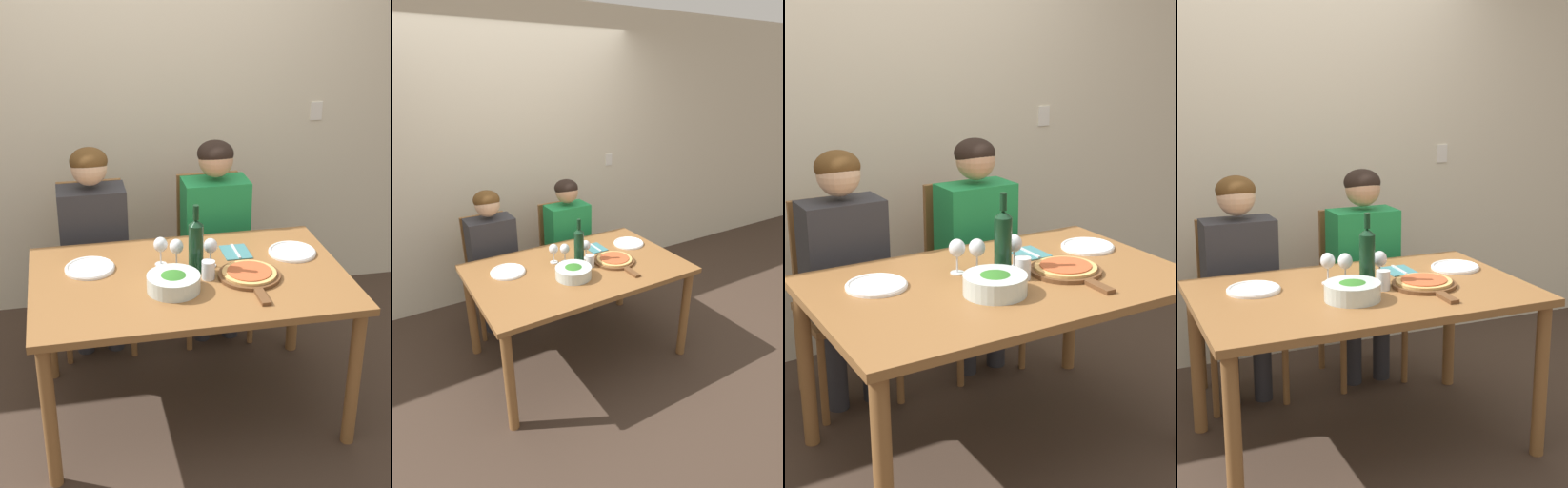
% 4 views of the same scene
% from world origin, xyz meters
% --- Properties ---
extents(ground_plane, '(40.00, 40.00, 0.00)m').
position_xyz_m(ground_plane, '(0.00, 0.00, 0.00)').
color(ground_plane, '#3D2D23').
extents(back_wall, '(10.00, 0.06, 2.70)m').
position_xyz_m(back_wall, '(0.00, 1.29, 1.35)').
color(back_wall, beige).
rests_on(back_wall, ground).
extents(dining_table, '(1.54, 0.97, 0.78)m').
position_xyz_m(dining_table, '(0.00, 0.00, 0.69)').
color(dining_table, brown).
rests_on(dining_table, ground).
extents(chair_left, '(0.42, 0.42, 0.99)m').
position_xyz_m(chair_left, '(-0.42, 0.81, 0.53)').
color(chair_left, brown).
rests_on(chair_left, ground).
extents(chair_right, '(0.42, 0.42, 0.99)m').
position_xyz_m(chair_right, '(0.30, 0.81, 0.53)').
color(chair_right, brown).
rests_on(chair_right, ground).
extents(person_woman, '(0.47, 0.51, 1.24)m').
position_xyz_m(person_woman, '(-0.42, 0.69, 0.75)').
color(person_woman, '#28282D').
rests_on(person_woman, ground).
extents(person_man, '(0.47, 0.51, 1.24)m').
position_xyz_m(person_man, '(0.30, 0.69, 0.75)').
color(person_man, '#28282D').
rests_on(person_man, ground).
extents(wine_bottle, '(0.07, 0.07, 0.35)m').
position_xyz_m(wine_bottle, '(0.04, 0.05, 0.92)').
color(wine_bottle, black).
rests_on(wine_bottle, dining_table).
extents(broccoli_bowl, '(0.25, 0.25, 0.09)m').
position_xyz_m(broccoli_bowl, '(-0.10, -0.13, 0.82)').
color(broccoli_bowl, silver).
rests_on(broccoli_bowl, dining_table).
extents(dinner_plate_left, '(0.25, 0.25, 0.02)m').
position_xyz_m(dinner_plate_left, '(-0.47, 0.17, 0.79)').
color(dinner_plate_left, white).
rests_on(dinner_plate_left, dining_table).
extents(dinner_plate_right, '(0.25, 0.25, 0.02)m').
position_xyz_m(dinner_plate_right, '(0.58, 0.15, 0.79)').
color(dinner_plate_right, white).
rests_on(dinner_plate_right, dining_table).
extents(pizza_on_board, '(0.31, 0.45, 0.04)m').
position_xyz_m(pizza_on_board, '(0.28, -0.08, 0.79)').
color(pizza_on_board, brown).
rests_on(pizza_on_board, dining_table).
extents(wine_glass_left, '(0.07, 0.07, 0.15)m').
position_xyz_m(wine_glass_left, '(-0.12, 0.15, 0.88)').
color(wine_glass_left, silver).
rests_on(wine_glass_left, dining_table).
extents(wine_glass_right, '(0.07, 0.07, 0.15)m').
position_xyz_m(wine_glass_right, '(0.12, 0.09, 0.88)').
color(wine_glass_right, silver).
rests_on(wine_glass_right, dining_table).
extents(wine_glass_centre, '(0.07, 0.07, 0.15)m').
position_xyz_m(wine_glass_centre, '(-0.04, 0.11, 0.88)').
color(wine_glass_centre, silver).
rests_on(wine_glass_centre, dining_table).
extents(water_tumbler, '(0.07, 0.07, 0.09)m').
position_xyz_m(water_tumbler, '(0.08, -0.04, 0.82)').
color(water_tumbler, silver).
rests_on(water_tumbler, dining_table).
extents(fork_on_napkin, '(0.14, 0.18, 0.01)m').
position_xyz_m(fork_on_napkin, '(0.29, 0.22, 0.78)').
color(fork_on_napkin, '#387075').
rests_on(fork_on_napkin, dining_table).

